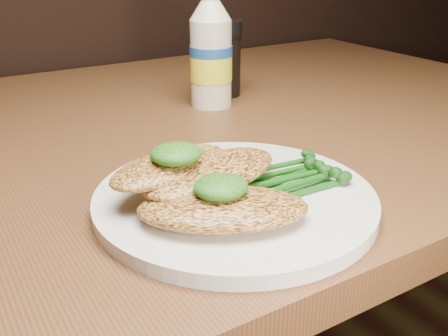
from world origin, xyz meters
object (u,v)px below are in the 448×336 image
plate (235,199)px  mayo_bottle (211,47)px  dining_table (209,320)px  pepper_grinder (227,59)px

plate → mayo_bottle: size_ratio=1.49×
dining_table → pepper_grinder: pepper_grinder is taller
dining_table → mayo_bottle: size_ratio=6.70×
dining_table → mayo_bottle: 0.47m
pepper_grinder → mayo_bottle: bearing=-144.2°
dining_table → mayo_bottle: (0.03, 0.04, 0.46)m
mayo_bottle → dining_table: bearing=-129.3°
dining_table → plate: plate is taller
plate → mayo_bottle: 0.34m
plate → mayo_bottle: (0.15, 0.30, 0.08)m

